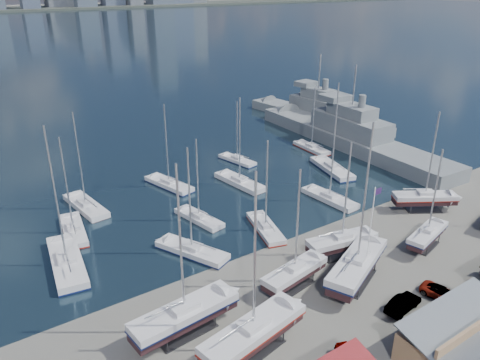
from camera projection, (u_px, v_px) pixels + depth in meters
ground at (342, 275)px, 55.38m from camera, size 1400.00×1400.00×0.00m
shed_grey at (473, 340)px, 42.41m from camera, size 12.60×8.40×4.17m
sailboat_cradle_0 at (185, 315)px, 45.60m from camera, size 11.47×4.08×18.01m
sailboat_cradle_1 at (254, 332)px, 43.32m from camera, size 11.84×5.16×18.33m
sailboat_cradle_2 at (295, 272)px, 52.55m from camera, size 9.05×3.81×14.45m
sailboat_cradle_3 at (357, 264)px, 53.50m from camera, size 12.33×7.81×19.10m
sailboat_cradle_4 at (342, 241)px, 58.67m from camera, size 9.53×4.32×15.10m
sailboat_cradle_5 at (428, 234)px, 60.47m from camera, size 8.58×4.19×13.56m
sailboat_cradle_6 at (425, 198)px, 70.20m from camera, size 9.42×7.25×15.34m
sailboat_moored_0 at (67, 264)px, 57.04m from camera, size 5.24×12.87×18.68m
sailboat_moored_1 at (74, 231)px, 64.44m from camera, size 4.24×10.04×14.54m
sailboat_moored_2 at (86, 207)px, 71.25m from camera, size 4.09×10.77×15.87m
sailboat_moored_3 at (192, 252)px, 59.59m from camera, size 6.65×10.33×15.03m
sailboat_moored_4 at (199, 219)px, 67.76m from camera, size 3.89×8.92×13.03m
sailboat_moored_5 at (169, 185)px, 78.87m from camera, size 5.03×10.31×14.86m
sailboat_moored_6 at (266, 229)px, 65.04m from camera, size 5.11×9.62×13.85m
sailboat_moored_7 at (240, 183)px, 79.65m from camera, size 4.04×10.71×15.79m
sailboat_moored_8 at (237, 161)px, 89.50m from camera, size 3.82×8.62×12.47m
sailboat_moored_9 at (329, 199)px, 73.81m from camera, size 3.35×10.04×14.94m
sailboat_moored_10 at (332, 170)px, 85.24m from camera, size 5.95×11.78×16.96m
sailboat_moored_11 at (311, 149)px, 95.78m from camera, size 3.12×9.39×13.84m
naval_ship_east at (349, 138)px, 97.85m from camera, size 10.54×50.95×18.56m
naval_ship_west at (317, 115)px, 114.56m from camera, size 11.07×40.45×17.60m
car_a at (350, 359)px, 42.20m from camera, size 2.94×4.36×1.38m
car_b at (403, 303)px, 49.34m from camera, size 4.95×2.21×1.58m
car_c at (442, 293)px, 51.16m from camera, size 3.05×5.03×1.30m
flagpole at (371, 230)px, 51.31m from camera, size 1.07×0.12×12.11m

